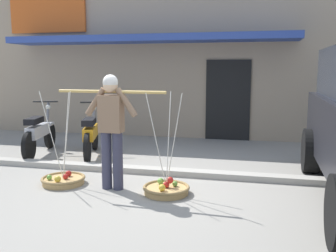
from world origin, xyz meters
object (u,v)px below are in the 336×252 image
motorcycle_nearest_shop (39,133)px  motorcycle_second_in_row (91,134)px  fruit_basket_right_side (63,180)px  fruit_vendor (111,124)px  fruit_basket_left_side (166,189)px

motorcycle_nearest_shop → motorcycle_second_in_row: size_ratio=1.02×
motorcycle_nearest_shop → motorcycle_second_in_row: same height
fruit_basket_right_side → fruit_vendor: bearing=-2.4°
fruit_vendor → fruit_basket_left_side: (0.83, -0.04, -0.90)m
motorcycle_second_in_row → fruit_basket_left_side: bearing=-43.3°
motorcycle_nearest_shop → fruit_basket_right_side: bearing=-49.6°
fruit_vendor → motorcycle_nearest_shop: size_ratio=0.94×
fruit_basket_left_side → fruit_basket_right_side: 1.67m
fruit_basket_left_side → motorcycle_second_in_row: 2.82m
fruit_vendor → motorcycle_second_in_row: (-1.20, 1.88, -0.52)m
fruit_basket_left_side → motorcycle_nearest_shop: fruit_basket_left_side is taller
fruit_vendor → motorcycle_nearest_shop: 2.98m
fruit_vendor → motorcycle_second_in_row: fruit_vendor is taller
fruit_basket_left_side → fruit_vendor: bearing=177.4°
motorcycle_nearest_shop → motorcycle_second_in_row: 1.13m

